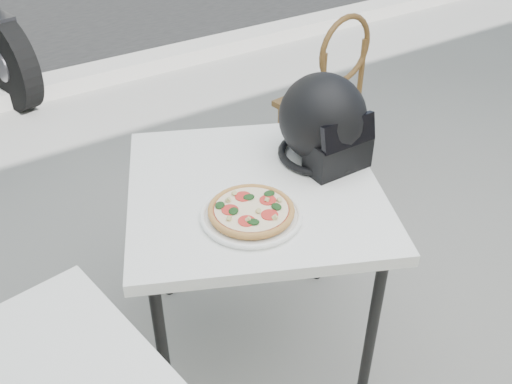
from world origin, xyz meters
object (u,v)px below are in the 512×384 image
helmet (324,124)px  cafe_chair_main (329,89)px  cafe_table_main (254,203)px  plate (251,216)px  pizza (251,210)px

helmet → cafe_chair_main: 1.18m
cafe_table_main → helmet: bearing=3.4°
cafe_table_main → cafe_chair_main: size_ratio=1.13×
cafe_chair_main → cafe_table_main: bearing=32.4°
cafe_table_main → cafe_chair_main: (1.04, 0.86, -0.18)m
plate → cafe_chair_main: (1.14, 1.00, -0.26)m
cafe_table_main → helmet: helmet is taller
cafe_table_main → cafe_chair_main: bearing=39.5°
cafe_table_main → plate: bearing=-126.1°
plate → cafe_chair_main: 1.54m
plate → pizza: bearing=68.7°
plate → helmet: 0.45m
cafe_table_main → helmet: size_ratio=3.47×
helmet → pizza: bearing=-158.1°
helmet → cafe_chair_main: helmet is taller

